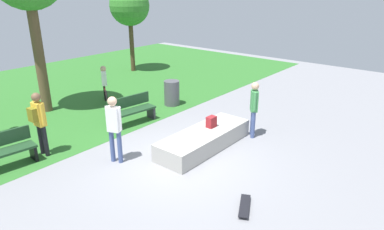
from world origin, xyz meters
The scene contains 13 objects.
ground_plane centered at (0.00, 0.00, 0.00)m, with size 28.00×28.00×0.00m, color gray.
grass_lawn centered at (0.00, 8.24, 0.00)m, with size 26.60×11.51×0.01m, color #2D6B28.
concrete_ledge centered at (1.08, 0.08, 0.25)m, with size 3.12×1.04×0.49m, color #A8A59E.
backpack_on_ledge centered at (1.46, 0.11, 0.65)m, with size 0.28×0.20×0.32m, color maroon.
skater_performing_trick centered at (2.62, -0.58, 0.99)m, with size 0.38×0.35×1.70m.
skater_watching centered at (-1.03, 1.32, 1.05)m, with size 0.30×0.41×1.78m.
skateboard_by_ledge centered at (-0.66, -2.32, 0.06)m, with size 0.80×0.54×0.08m.
park_bench_far_left centered at (-3.07, 3.25, 0.48)m, with size 1.64×0.64×0.91m.
park_bench_by_oak centered at (1.01, 3.04, 0.48)m, with size 1.64×0.66×0.91m.
tree_broad_elm centered at (6.02, 8.65, 3.30)m, with size 2.00×2.00×4.34m.
trash_bin centered at (3.23, 3.28, 0.47)m, with size 0.58×0.58×0.94m, color #4C4C51.
pedestrian_with_backpack centered at (-2.04, 3.14, 1.06)m, with size 0.36×0.43×1.76m.
cyclist_on_bicycle centered at (1.69, 5.33, 0.63)m, with size 1.05×1.55×1.52m.
Camera 1 is at (-5.96, -5.28, 4.35)m, focal length 32.25 mm.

